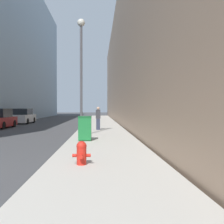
# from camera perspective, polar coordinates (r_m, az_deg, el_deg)

# --- Properties ---
(sidewalk_right) EXTENTS (3.47, 60.00, 0.15)m
(sidewalk_right) POSITION_cam_1_polar(r_m,az_deg,el_deg) (23.80, -2.51, -3.09)
(sidewalk_right) COLOR #B7B2A8
(sidewalk_right) RESTS_ON ground
(building_right_stone) EXTENTS (12.00, 60.00, 14.34)m
(building_right_stone) POSITION_cam_1_polar(r_m,az_deg,el_deg) (33.20, 11.25, 10.30)
(building_right_stone) COLOR #9E7F66
(building_right_stone) RESTS_ON ground
(fire_hydrant) EXTENTS (0.51, 0.39, 0.65)m
(fire_hydrant) POSITION_cam_1_polar(r_m,az_deg,el_deg) (7.03, -6.98, -9.15)
(fire_hydrant) COLOR red
(fire_hydrant) RESTS_ON sidewalk_right
(trash_bin) EXTENTS (0.63, 0.64, 1.18)m
(trash_bin) POSITION_cam_1_polar(r_m,az_deg,el_deg) (12.18, -6.21, -3.65)
(trash_bin) COLOR #1E7538
(trash_bin) RESTS_ON sidewalk_right
(lamppost) EXTENTS (0.42, 0.42, 6.59)m
(lamppost) POSITION_cam_1_polar(r_m,az_deg,el_deg) (14.38, -7.06, 10.61)
(lamppost) COLOR #4C4C51
(lamppost) RESTS_ON sidewalk_right
(parked_sedan_far) EXTENTS (1.86, 4.54, 1.68)m
(parked_sedan_far) POSITION_cam_1_polar(r_m,az_deg,el_deg) (29.86, -19.65, -1.01)
(parked_sedan_far) COLOR silver
(parked_sedan_far) RESTS_ON ground
(pedestrian_on_sidewalk) EXTENTS (0.34, 0.22, 1.67)m
(pedestrian_on_sidewalk) POSITION_cam_1_polar(r_m,az_deg,el_deg) (18.09, -3.19, -1.43)
(pedestrian_on_sidewalk) COLOR #2D3347
(pedestrian_on_sidewalk) RESTS_ON sidewalk_right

